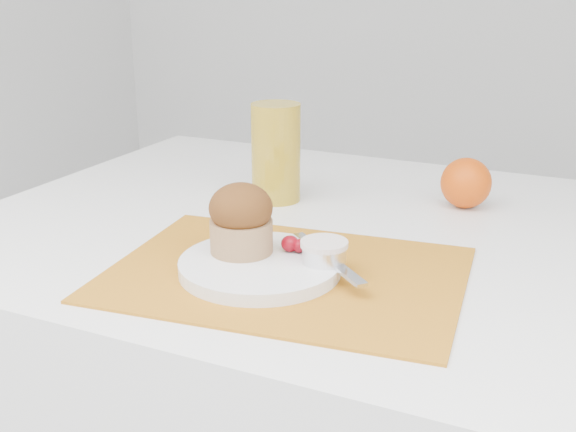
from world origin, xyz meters
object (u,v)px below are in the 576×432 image
at_px(muffin, 241,219).
at_px(orange, 466,183).
at_px(plate, 260,266).
at_px(juice_glass, 276,153).

bearing_deg(muffin, orange, 60.21).
xyz_separation_m(plate, orange, (0.17, 0.36, 0.03)).
distance_m(plate, juice_glass, 0.30).
bearing_deg(orange, plate, -114.68).
height_order(plate, orange, orange).
height_order(juice_glass, muffin, juice_glass).
height_order(plate, muffin, muffin).
relative_size(plate, juice_glass, 1.27).
relative_size(orange, juice_glass, 0.50).
distance_m(juice_glass, muffin, 0.27).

